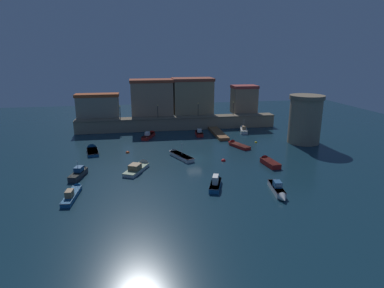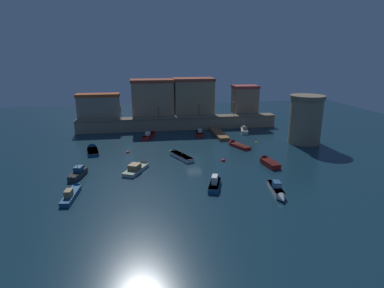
% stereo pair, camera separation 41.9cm
% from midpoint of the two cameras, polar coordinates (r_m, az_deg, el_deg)
% --- Properties ---
extents(ground_plane, '(127.07, 127.07, 0.00)m').
position_cam_midpoint_polar(ground_plane, '(56.62, 0.29, -2.50)').
color(ground_plane, '#112D3D').
extents(quay_wall, '(47.43, 3.31, 2.99)m').
position_cam_midpoint_polar(quay_wall, '(77.91, -2.64, 3.72)').
color(quay_wall, gray).
rests_on(quay_wall, ground).
extents(old_town_backdrop, '(44.40, 6.21, 8.99)m').
position_cam_midpoint_polar(old_town_backdrop, '(80.95, -3.51, 8.02)').
color(old_town_backdrop, gray).
rests_on(old_town_backdrop, ground).
extents(fortress_tower, '(6.80, 6.80, 9.68)m').
position_cam_midpoint_polar(fortress_tower, '(69.08, 19.11, 4.18)').
color(fortress_tower, gray).
rests_on(fortress_tower, ground).
extents(pier_dock, '(2.21, 11.01, 0.70)m').
position_cam_midpoint_polar(pier_dock, '(72.94, 4.46, 1.89)').
color(pier_dock, brown).
rests_on(pier_dock, ground).
extents(quay_lamp_0, '(0.32, 0.32, 3.07)m').
position_cam_midpoint_polar(quay_lamp_0, '(76.77, -12.70, 5.88)').
color(quay_lamp_0, black).
rests_on(quay_lamp_0, quay_wall).
extents(quay_lamp_1, '(0.32, 0.32, 3.05)m').
position_cam_midpoint_polar(quay_lamp_1, '(76.81, -6.21, 6.17)').
color(quay_lamp_1, black).
rests_on(quay_lamp_1, quay_wall).
extents(quay_lamp_2, '(0.32, 0.32, 3.28)m').
position_cam_midpoint_polar(quay_lamp_2, '(77.98, 0.94, 6.50)').
color(quay_lamp_2, black).
rests_on(quay_lamp_2, quay_wall).
extents(quay_lamp_3, '(0.32, 0.32, 3.32)m').
position_cam_midpoint_polar(quay_lamp_3, '(80.05, 7.14, 6.64)').
color(quay_lamp_3, black).
rests_on(quay_lamp_3, quay_wall).
extents(moored_boat_0, '(2.18, 5.44, 1.54)m').
position_cam_midpoint_polar(moored_boat_0, '(54.99, 12.98, -3.02)').
color(moored_boat_0, red).
rests_on(moored_boat_0, ground).
extents(moored_boat_1, '(2.58, 5.74, 2.67)m').
position_cam_midpoint_polar(moored_boat_1, '(51.39, -19.33, -4.72)').
color(moored_boat_1, '#333338').
rests_on(moored_boat_1, ground).
extents(moored_boat_2, '(2.03, 6.22, 1.72)m').
position_cam_midpoint_polar(moored_boat_2, '(43.97, 14.65, -7.87)').
color(moored_boat_2, silver).
rests_on(moored_boat_2, ground).
extents(moored_boat_3, '(4.28, 7.21, 3.08)m').
position_cam_midpoint_polar(moored_boat_3, '(57.32, -2.62, -1.92)').
color(moored_boat_3, silver).
rests_on(moored_boat_3, ground).
extents(moored_boat_4, '(1.88, 7.10, 1.67)m').
position_cam_midpoint_polar(moored_boat_4, '(44.90, -20.41, -8.03)').
color(moored_boat_4, '#195689').
rests_on(moored_boat_4, ground).
extents(moored_boat_5, '(2.94, 6.51, 1.78)m').
position_cam_midpoint_polar(moored_boat_5, '(63.33, -17.34, -0.99)').
color(moored_boat_5, '#195689').
rests_on(moored_boat_5, ground).
extents(moored_boat_6, '(3.70, 6.18, 1.48)m').
position_cam_midpoint_polar(moored_boat_6, '(64.51, 7.55, -0.08)').
color(moored_boat_6, red).
rests_on(moored_boat_6, ground).
extents(moored_boat_7, '(3.10, 5.75, 2.03)m').
position_cam_midpoint_polar(moored_boat_7, '(45.14, 3.96, -6.73)').
color(moored_boat_7, '#195689').
rests_on(moored_boat_7, ground).
extents(moored_boat_8, '(3.65, 6.65, 1.71)m').
position_cam_midpoint_polar(moored_boat_8, '(71.41, -7.63, 1.60)').
color(moored_boat_8, red).
rests_on(moored_boat_8, ground).
extents(moored_boat_9, '(3.05, 6.62, 3.39)m').
position_cam_midpoint_polar(moored_boat_9, '(76.79, 8.88, 2.59)').
color(moored_boat_9, white).
rests_on(moored_boat_9, ground).
extents(moored_boat_10, '(1.43, 4.50, 1.78)m').
position_cam_midpoint_polar(moored_boat_10, '(72.37, 1.03, 1.99)').
color(moored_boat_10, red).
rests_on(moored_boat_10, ground).
extents(moored_boat_11, '(4.77, 7.08, 1.92)m').
position_cam_midpoint_polar(moored_boat_11, '(51.94, -9.47, -3.98)').
color(moored_boat_11, silver).
rests_on(moored_boat_11, ground).
extents(mooring_buoy_0, '(0.54, 0.54, 0.54)m').
position_cam_midpoint_polar(mooring_buoy_0, '(67.52, 11.00, 0.23)').
color(mooring_buoy_0, yellow).
rests_on(mooring_buoy_0, ground).
extents(mooring_buoy_1, '(0.77, 0.77, 0.77)m').
position_cam_midpoint_polar(mooring_buoy_1, '(55.38, 5.33, -3.00)').
color(mooring_buoy_1, red).
rests_on(mooring_buoy_1, ground).
extents(mooring_buoy_2, '(0.71, 0.71, 0.71)m').
position_cam_midpoint_polar(mooring_buoy_2, '(60.71, -11.45, -1.55)').
color(mooring_buoy_2, '#EA4C19').
rests_on(mooring_buoy_2, ground).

